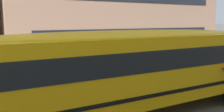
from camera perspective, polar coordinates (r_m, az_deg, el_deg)
ground_plane at (r=9.95m, az=2.55°, el=-10.01°), size 400.00×400.00×0.00m
sidewalk_far at (r=16.17m, az=-10.67°, el=-2.98°), size 120.00×3.00×0.01m
lane_centreline at (r=9.95m, az=2.55°, el=-10.00°), size 110.00×0.16×0.01m
school_bus at (r=8.17m, az=4.28°, el=-1.98°), size 12.58×2.98×2.81m
parked_car_green_far_corner at (r=19.07m, az=20.31°, el=0.91°), size 3.96×1.99×1.64m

